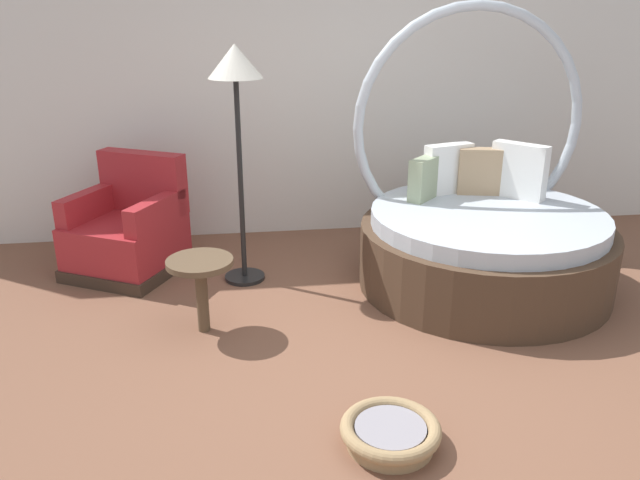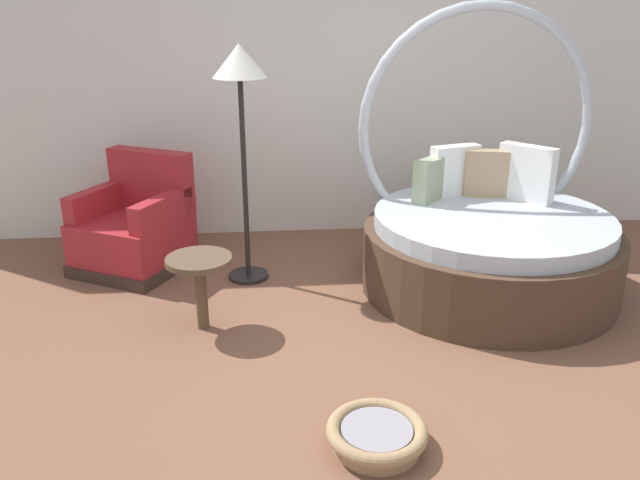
# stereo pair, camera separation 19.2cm
# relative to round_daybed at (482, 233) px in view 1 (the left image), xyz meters

# --- Properties ---
(ground_plane) EXTENTS (8.00, 8.00, 0.02)m
(ground_plane) POSITION_rel_round_daybed_xyz_m (-1.05, -1.13, -0.42)
(ground_plane) COLOR brown
(back_wall) EXTENTS (8.00, 0.12, 3.04)m
(back_wall) POSITION_rel_round_daybed_xyz_m (-1.05, 1.45, 1.11)
(back_wall) COLOR silver
(back_wall) RESTS_ON ground_plane
(round_daybed) EXTENTS (1.92, 1.92, 2.11)m
(round_daybed) POSITION_rel_round_daybed_xyz_m (0.00, 0.00, 0.00)
(round_daybed) COLOR #473323
(round_daybed) RESTS_ON ground_plane
(red_armchair) EXTENTS (1.08, 1.08, 0.94)m
(red_armchair) POSITION_rel_round_daybed_xyz_m (-2.77, 0.63, -0.08)
(red_armchair) COLOR #38281E
(red_armchair) RESTS_ON ground_plane
(pet_basket) EXTENTS (0.51, 0.51, 0.13)m
(pet_basket) POSITION_rel_round_daybed_xyz_m (-1.17, -1.85, -0.34)
(pet_basket) COLOR #9E7F56
(pet_basket) RESTS_ON ground_plane
(side_table) EXTENTS (0.44, 0.44, 0.52)m
(side_table) POSITION_rel_round_daybed_xyz_m (-2.14, -0.52, 0.01)
(side_table) COLOR brown
(side_table) RESTS_ON ground_plane
(floor_lamp) EXTENTS (0.40, 0.40, 1.82)m
(floor_lamp) POSITION_rel_round_daybed_xyz_m (-1.85, 0.30, 1.12)
(floor_lamp) COLOR black
(floor_lamp) RESTS_ON ground_plane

